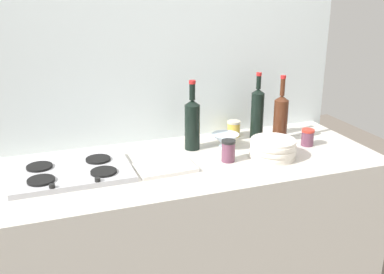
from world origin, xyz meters
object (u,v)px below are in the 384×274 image
stovetop_hob (71,172)px  condiment_jar_rear (228,151)px  wine_bottle_mid_right (281,117)px  condiment_jar_front (307,137)px  wine_bottle_leftmost (257,112)px  condiment_jar_spare (234,129)px  mixing_bowl (225,140)px  cutting_board (166,168)px  plate_stack (273,149)px  wine_bottle_mid_left (192,123)px

stovetop_hob → condiment_jar_rear: bearing=-6.7°
wine_bottle_mid_right → condiment_jar_front: bearing=-49.4°
stovetop_hob → wine_bottle_mid_right: wine_bottle_mid_right is taller
condiment_jar_front → condiment_jar_rear: (-0.47, -0.06, 0.01)m
wine_bottle_mid_right → wine_bottle_leftmost: bearing=138.8°
stovetop_hob → condiment_jar_spare: (0.88, 0.23, 0.03)m
condiment_jar_front → condiment_jar_spare: bearing=138.7°
mixing_bowl → cutting_board: mixing_bowl is taller
condiment_jar_rear → wine_bottle_leftmost: bearing=42.3°
stovetop_hob → mixing_bowl: bearing=6.5°
stovetop_hob → wine_bottle_leftmost: size_ratio=1.45×
stovetop_hob → condiment_jar_front: 1.18m
plate_stack → condiment_jar_rear: 0.22m
condiment_jar_front → wine_bottle_mid_right: bearing=130.6°
mixing_bowl → plate_stack: bearing=-52.3°
wine_bottle_mid_left → condiment_jar_rear: size_ratio=3.37×
mixing_bowl → condiment_jar_front: bearing=-15.4°
plate_stack → condiment_jar_spare: bearing=96.9°
wine_bottle_mid_left → condiment_jar_spare: bearing=20.5°
condiment_jar_spare → cutting_board: bearing=-146.8°
stovetop_hob → wine_bottle_mid_left: 0.63m
condiment_jar_front → condiment_jar_spare: 0.39m
plate_stack → condiment_jar_spare: (-0.04, 0.35, -0.00)m
wine_bottle_leftmost → mixing_bowl: wine_bottle_leftmost is taller
plate_stack → wine_bottle_mid_left: bearing=142.2°
condiment_jar_front → condiment_jar_rear: size_ratio=0.83×
wine_bottle_mid_right → cutting_board: size_ratio=1.35×
stovetop_hob → cutting_board: size_ratio=1.99×
stovetop_hob → cutting_board: bearing=-11.2°
wine_bottle_mid_right → condiment_jar_spare: (-0.20, 0.15, -0.09)m
mixing_bowl → condiment_jar_rear: 0.18m
condiment_jar_front → mixing_bowl: bearing=164.6°
wine_bottle_mid_right → condiment_jar_rear: size_ratio=3.36×
mixing_bowl → condiment_jar_rear: (-0.06, -0.17, 0.01)m
wine_bottle_leftmost → condiment_jar_spare: bearing=148.5°
cutting_board → mixing_bowl: bearing=24.6°
wine_bottle_leftmost → condiment_jar_spare: 0.16m
condiment_jar_spare → stovetop_hob: bearing=-165.1°
plate_stack → wine_bottle_mid_left: wine_bottle_mid_left is taller
condiment_jar_rear → condiment_jar_front: bearing=7.1°
cutting_board → plate_stack: bearing=-4.0°
condiment_jar_rear → condiment_jar_spare: (0.17, 0.32, -0.01)m
plate_stack → cutting_board: 0.52m
stovetop_hob → wine_bottle_leftmost: wine_bottle_leftmost is taller
mixing_bowl → condiment_jar_front: (0.41, -0.11, 0.00)m
condiment_jar_front → stovetop_hob: bearing=178.8°
plate_stack → condiment_jar_spare: 0.35m
stovetop_hob → wine_bottle_mid_right: bearing=4.7°
plate_stack → condiment_jar_rear: condiment_jar_rear is taller
condiment_jar_spare → mixing_bowl: bearing=-128.1°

